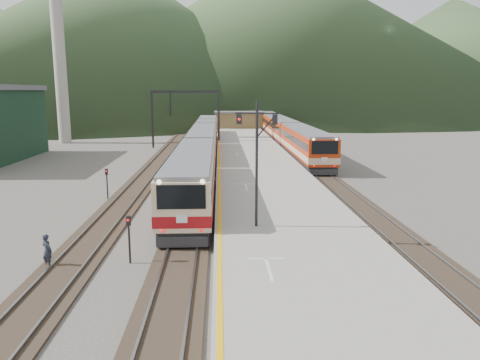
{
  "coord_description": "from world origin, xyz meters",
  "views": [
    {
      "loc": [
        1.89,
        -11.33,
        7.91
      ],
      "look_at": [
        3.25,
        19.6,
        2.0
      ],
      "focal_mm": 35.0,
      "sensor_mm": 36.0,
      "label": 1
    }
  ],
  "objects_px": {
    "main_train": "(203,145)",
    "worker": "(47,251)",
    "second_train": "(281,129)",
    "signal_mast": "(257,151)"
  },
  "relations": [
    {
      "from": "worker",
      "to": "main_train",
      "type": "bearing_deg",
      "value": -66.27
    },
    {
      "from": "main_train",
      "to": "second_train",
      "type": "xyz_separation_m",
      "value": [
        11.5,
        20.34,
        0.03
      ]
    },
    {
      "from": "main_train",
      "to": "worker",
      "type": "relative_size",
      "value": 38.22
    },
    {
      "from": "second_train",
      "to": "signal_mast",
      "type": "bearing_deg",
      "value": -98.95
    },
    {
      "from": "signal_mast",
      "to": "second_train",
      "type": "bearing_deg",
      "value": 81.05
    },
    {
      "from": "main_train",
      "to": "second_train",
      "type": "bearing_deg",
      "value": 60.52
    },
    {
      "from": "main_train",
      "to": "worker",
      "type": "xyz_separation_m",
      "value": [
        -5.98,
        -31.61,
        -1.23
      ]
    },
    {
      "from": "main_train",
      "to": "worker",
      "type": "distance_m",
      "value": 32.19
    },
    {
      "from": "second_train",
      "to": "worker",
      "type": "bearing_deg",
      "value": -108.59
    },
    {
      "from": "main_train",
      "to": "signal_mast",
      "type": "height_order",
      "value": "signal_mast"
    }
  ]
}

